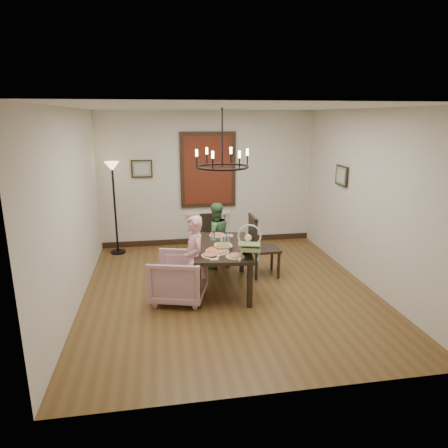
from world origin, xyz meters
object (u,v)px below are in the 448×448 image
object	(u,v)px
armchair	(178,277)
seated_man	(215,241)
chair_right	(265,245)
drinking_glass	(228,242)
baby_bouncer	(250,246)
floor_lamp	(115,209)
dining_table	(222,251)
chair_far	(213,239)
elderly_woman	(194,266)

from	to	relation	value
armchair	seated_man	bearing A→B (deg)	164.65
chair_right	drinking_glass	world-z (taller)	chair_right
baby_bouncer	floor_lamp	xyz separation A→B (m)	(-2.13, 2.59, 0.03)
dining_table	baby_bouncer	bearing A→B (deg)	-52.61
baby_bouncer	drinking_glass	bearing A→B (deg)	130.89
chair_far	baby_bouncer	bearing A→B (deg)	-84.72
chair_far	floor_lamp	size ratio (longest dim) A/B	0.52
chair_far	elderly_woman	bearing A→B (deg)	-113.09
baby_bouncer	dining_table	bearing A→B (deg)	136.72
baby_bouncer	drinking_glass	size ratio (longest dim) A/B	3.60
seated_man	baby_bouncer	xyz separation A→B (m)	(0.30, -1.46, 0.37)
armchair	seated_man	world-z (taller)	seated_man
baby_bouncer	seated_man	bearing A→B (deg)	117.99
seated_man	baby_bouncer	distance (m)	1.54
dining_table	floor_lamp	xyz separation A→B (m)	(-1.82, 2.04, 0.27)
chair_right	seated_man	distance (m)	0.94
armchair	baby_bouncer	xyz separation A→B (m)	(1.04, -0.23, 0.52)
chair_right	armchair	size ratio (longest dim) A/B	1.39
drinking_glass	floor_lamp	size ratio (longest dim) A/B	0.08
seated_man	drinking_glass	world-z (taller)	seated_man
dining_table	chair_far	world-z (taller)	chair_far
chair_far	armchair	bearing A→B (deg)	-121.55
elderly_woman	seated_man	distance (m)	1.37
dining_table	chair_right	world-z (taller)	chair_right
floor_lamp	drinking_glass	bearing A→B (deg)	-47.46
dining_table	chair_right	distance (m)	0.90
dining_table	seated_man	bearing A→B (deg)	96.04
elderly_woman	drinking_glass	distance (m)	0.70
chair_far	chair_right	bearing A→B (deg)	-48.11
dining_table	seated_man	world-z (taller)	seated_man
chair_right	seated_man	world-z (taller)	chair_right
dining_table	seated_man	size ratio (longest dim) A/B	1.61
chair_far	armchair	xyz separation A→B (m)	(-0.74, -1.47, -0.11)
dining_table	floor_lamp	world-z (taller)	floor_lamp
elderly_woman	armchair	bearing A→B (deg)	-112.53
chair_far	chair_right	distance (m)	1.09
floor_lamp	seated_man	bearing A→B (deg)	-31.43
baby_bouncer	drinking_glass	distance (m)	0.58
dining_table	seated_man	xyz separation A→B (m)	(0.02, 0.92, -0.13)
chair_far	seated_man	bearing A→B (deg)	-92.83
drinking_glass	floor_lamp	distance (m)	2.81
armchair	chair_far	bearing A→B (deg)	169.00
drinking_glass	chair_far	bearing A→B (deg)	93.40
baby_bouncer	floor_lamp	distance (m)	3.35
elderly_woman	baby_bouncer	size ratio (longest dim) A/B	2.18
chair_far	armchair	size ratio (longest dim) A/B	1.19
chair_right	seated_man	size ratio (longest dim) A/B	1.09
chair_far	elderly_woman	xyz separation A→B (m)	(-0.49, -1.50, 0.07)
seated_man	dining_table	bearing A→B (deg)	74.38
elderly_woman	seated_man	world-z (taller)	elderly_woman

